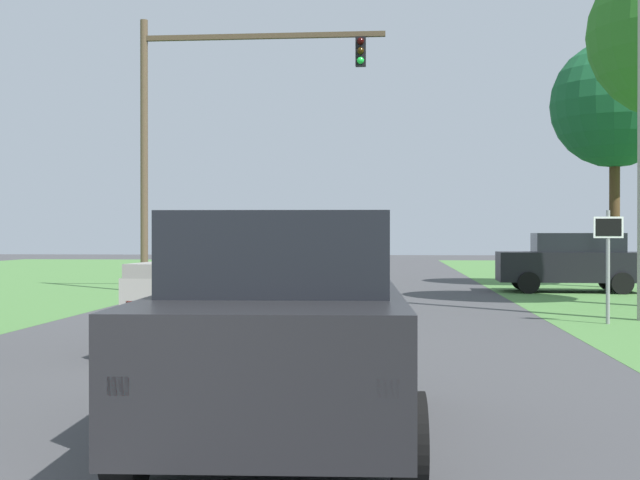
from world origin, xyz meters
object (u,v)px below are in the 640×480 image
at_px(traffic_light, 202,113).
at_px(oak_tree_right, 615,105).
at_px(crossing_suv_far, 572,261).
at_px(pickup_truck_lead, 227,289).
at_px(red_suv_near, 284,322).
at_px(keep_moving_sign, 608,251).

height_order(traffic_light, oak_tree_right, traffic_light).
bearing_deg(crossing_suv_far, pickup_truck_lead, -121.50).
bearing_deg(pickup_truck_lead, red_suv_near, -74.19).
bearing_deg(pickup_truck_lead, crossing_suv_far, 58.50).
height_order(red_suv_near, keep_moving_sign, keep_moving_sign).
bearing_deg(traffic_light, pickup_truck_lead, -75.41).
bearing_deg(traffic_light, red_suv_near, -75.01).
xyz_separation_m(oak_tree_right, crossing_suv_far, (-1.96, -2.45, -5.37)).
relative_size(pickup_truck_lead, keep_moving_sign, 2.10).
relative_size(keep_moving_sign, crossing_suv_far, 0.51).
relative_size(traffic_light, oak_tree_right, 1.02).
bearing_deg(crossing_suv_far, oak_tree_right, 51.27).
distance_m(red_suv_near, keep_moving_sign, 11.58).
bearing_deg(pickup_truck_lead, traffic_light, 104.59).
xyz_separation_m(pickup_truck_lead, oak_tree_right, (10.43, 16.26, 5.41)).
relative_size(red_suv_near, oak_tree_right, 0.55).
xyz_separation_m(red_suv_near, crossing_suv_far, (6.70, 20.02, -0.07)).
height_order(red_suv_near, oak_tree_right, oak_tree_right).
xyz_separation_m(pickup_truck_lead, keep_moving_sign, (7.15, 4.02, 0.56)).
distance_m(pickup_truck_lead, oak_tree_right, 20.06).
distance_m(red_suv_near, traffic_light, 20.09).
distance_m(traffic_light, oak_tree_right, 14.20).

